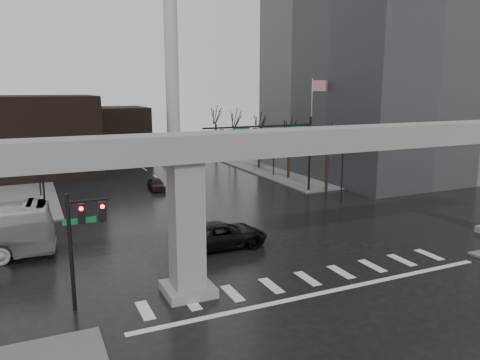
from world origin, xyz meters
The scene contains 23 objects.
ground centered at (0.00, 0.00, 0.00)m, with size 160.00×160.00×0.00m, color black.
sidewalk_ne centered at (26.00, 36.00, 0.07)m, with size 28.00×36.00×0.15m, color #625F5D.
elevated_guideway centered at (1.26, 0.00, 6.88)m, with size 48.00×2.60×8.70m.
office_tower centered at (28.00, 26.00, 21.00)m, with size 22.00×26.00×42.00m, color slate.
building_far_left centered at (-14.00, 42.00, 5.00)m, with size 16.00×14.00×10.00m, color black.
building_far_mid centered at (-2.00, 52.00, 4.00)m, with size 10.00×10.00×8.00m, color black.
smokestack centered at (6.00, 46.00, 13.35)m, with size 3.60×3.60×30.00m.
signal_mast_arm centered at (8.99, 18.80, 5.83)m, with size 12.12×0.43×8.00m.
signal_left_pole centered at (-12.25, 0.50, 4.07)m, with size 2.30×0.30×6.00m.
flagpole_assembly centered at (15.29, 22.00, 7.53)m, with size 2.06×0.12×12.00m.
lamp_right_0 centered at (13.50, 14.00, 3.47)m, with size 1.22×0.32×5.11m.
lamp_right_1 centered at (13.50, 28.00, 3.47)m, with size 1.22×0.32×5.11m.
lamp_right_2 centered at (13.50, 42.00, 3.47)m, with size 1.22×0.32×5.11m.
lamp_left_0 centered at (-13.50, 14.00, 3.47)m, with size 1.22×0.32×5.11m.
lamp_left_1 centered at (-13.50, 28.00, 3.47)m, with size 1.22×0.32×5.11m.
lamp_left_2 centered at (-13.50, 42.00, 3.47)m, with size 1.22×0.32×5.11m.
tree_right_0 centered at (14.53, 18.02, 2.79)m, with size 1.09×1.58×7.50m.
tree_right_1 centered at (14.53, 26.02, 2.85)m, with size 1.09×1.61×7.67m.
tree_right_2 centered at (14.53, 34.02, 2.91)m, with size 1.10×1.63×7.85m.
tree_right_3 centered at (14.53, 42.02, 2.98)m, with size 1.11×1.66×8.02m.
tree_right_4 centered at (14.53, 50.02, 3.04)m, with size 1.12×1.69×8.19m.
pickup_truck centered at (-2.49, 6.18, 0.90)m, with size 2.99×6.49×1.80m, color black.
far_car centered at (-1.89, 26.49, 0.64)m, with size 1.52×3.79×1.29m, color black.
Camera 1 is at (-14.29, -22.79, 11.02)m, focal length 35.00 mm.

